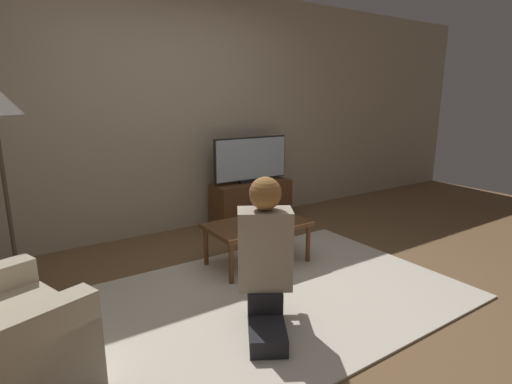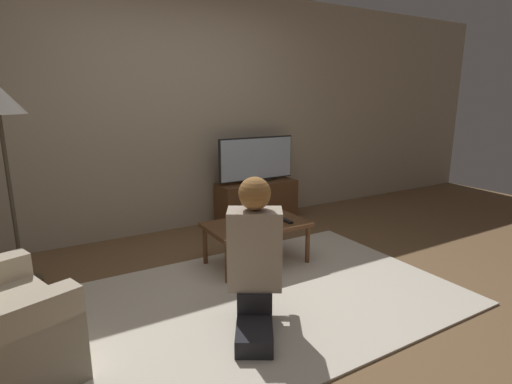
# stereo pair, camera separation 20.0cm
# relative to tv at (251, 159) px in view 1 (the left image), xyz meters

# --- Properties ---
(ground_plane) EXTENTS (10.00, 10.00, 0.00)m
(ground_plane) POSITION_rel_tv_xyz_m (-0.95, -1.66, -0.75)
(ground_plane) COLOR brown
(wall_back) EXTENTS (10.00, 0.06, 2.60)m
(wall_back) POSITION_rel_tv_xyz_m (-0.95, 0.27, 0.55)
(wall_back) COLOR tan
(wall_back) RESTS_ON ground_plane
(rug) EXTENTS (2.91, 1.86, 0.02)m
(rug) POSITION_rel_tv_xyz_m (-0.95, -1.66, -0.75)
(rug) COLOR beige
(rug) RESTS_ON ground_plane
(tv_stand) EXTENTS (0.95, 0.37, 0.49)m
(tv_stand) POSITION_rel_tv_xyz_m (0.00, -0.00, -0.51)
(tv_stand) COLOR brown
(tv_stand) RESTS_ON ground_plane
(tv) EXTENTS (0.96, 0.08, 0.52)m
(tv) POSITION_rel_tv_xyz_m (0.00, 0.00, 0.00)
(tv) COLOR black
(tv) RESTS_ON tv_stand
(coffee_table) EXTENTS (0.87, 0.52, 0.39)m
(coffee_table) POSITION_rel_tv_xyz_m (-0.64, -1.09, -0.41)
(coffee_table) COLOR brown
(coffee_table) RESTS_ON ground_plane
(person_kneeling) EXTENTS (0.63, 0.82, 0.97)m
(person_kneeling) POSITION_rel_tv_xyz_m (-1.14, -1.92, -0.26)
(person_kneeling) COLOR #232328
(person_kneeling) RESTS_ON rug
(picture_frame) EXTENTS (0.11, 0.01, 0.15)m
(picture_frame) POSITION_rel_tv_xyz_m (-0.68, -1.02, -0.29)
(picture_frame) COLOR brown
(picture_frame) RESTS_ON coffee_table
(remote) EXTENTS (0.04, 0.15, 0.02)m
(remote) POSITION_rel_tv_xyz_m (-0.40, -1.19, -0.36)
(remote) COLOR black
(remote) RESTS_ON coffee_table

